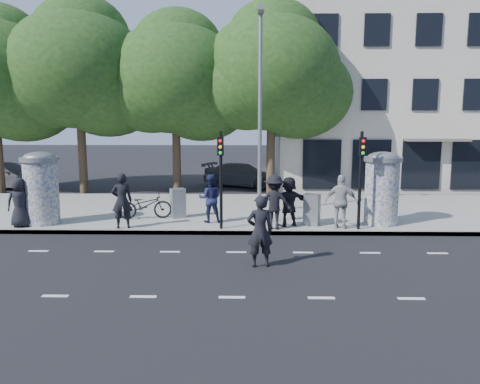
{
  "coord_description": "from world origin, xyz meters",
  "views": [
    {
      "loc": [
        0.38,
        -12.18,
        3.96
      ],
      "look_at": [
        0.07,
        3.5,
        1.51
      ],
      "focal_mm": 35.0,
      "sensor_mm": 36.0,
      "label": 1
    }
  ],
  "objects_px": {
    "ped_f": "(289,201)",
    "ped_b": "(122,201)",
    "ped_a": "(20,202)",
    "traffic_pole_far": "(361,170)",
    "car_left": "(6,175)",
    "cabinet_right": "(312,210)",
    "traffic_pole_near": "(221,170)",
    "man_road": "(260,231)",
    "ad_column_left": "(41,186)",
    "ped_d": "(274,202)",
    "car_right": "(242,175)",
    "street_lamp": "(260,98)",
    "cabinet_left": "(178,203)",
    "ad_column_right": "(382,187)",
    "ped_c": "(210,198)",
    "ped_e": "(341,202)",
    "bicycle": "(145,205)"
  },
  "relations": [
    {
      "from": "car_right",
      "to": "ad_column_right",
      "type": "bearing_deg",
      "value": -131.35
    },
    {
      "from": "traffic_pole_near",
      "to": "bicycle",
      "type": "height_order",
      "value": "traffic_pole_near"
    },
    {
      "from": "ped_e",
      "to": "bicycle",
      "type": "height_order",
      "value": "ped_e"
    },
    {
      "from": "ad_column_right",
      "to": "traffic_pole_far",
      "type": "distance_m",
      "value": 1.52
    },
    {
      "from": "street_lamp",
      "to": "car_right",
      "type": "bearing_deg",
      "value": 95.41
    },
    {
      "from": "ped_c",
      "to": "car_right",
      "type": "xyz_separation_m",
      "value": [
        1.05,
        10.44,
        -0.37
      ]
    },
    {
      "from": "ped_b",
      "to": "cabinet_left",
      "type": "xyz_separation_m",
      "value": [
        1.68,
        1.84,
        -0.41
      ]
    },
    {
      "from": "ped_e",
      "to": "bicycle",
      "type": "bearing_deg",
      "value": 5.18
    },
    {
      "from": "ped_e",
      "to": "car_left",
      "type": "distance_m",
      "value": 19.92
    },
    {
      "from": "traffic_pole_far",
      "to": "car_left",
      "type": "relative_size",
      "value": 0.71
    },
    {
      "from": "car_right",
      "to": "ad_column_left",
      "type": "bearing_deg",
      "value": 168.95
    },
    {
      "from": "ped_d",
      "to": "car_left",
      "type": "relative_size",
      "value": 0.4
    },
    {
      "from": "ped_f",
      "to": "bicycle",
      "type": "distance_m",
      "value": 5.55
    },
    {
      "from": "ad_column_left",
      "to": "ped_d",
      "type": "xyz_separation_m",
      "value": [
        8.46,
        -0.65,
        -0.44
      ]
    },
    {
      "from": "street_lamp",
      "to": "ped_f",
      "type": "xyz_separation_m",
      "value": [
        1.0,
        -2.33,
        -3.75
      ]
    },
    {
      "from": "street_lamp",
      "to": "ped_f",
      "type": "distance_m",
      "value": 4.52
    },
    {
      "from": "cabinet_right",
      "to": "cabinet_left",
      "type": "bearing_deg",
      "value": -170.58
    },
    {
      "from": "man_road",
      "to": "bicycle",
      "type": "xyz_separation_m",
      "value": [
        -4.3,
        5.37,
        -0.3
      ]
    },
    {
      "from": "man_road",
      "to": "cabinet_left",
      "type": "distance_m",
      "value": 6.41
    },
    {
      "from": "ped_a",
      "to": "ped_b",
      "type": "distance_m",
      "value": 3.69
    },
    {
      "from": "ped_f",
      "to": "car_left",
      "type": "xyz_separation_m",
      "value": [
        -15.34,
        9.78,
        -0.22
      ]
    },
    {
      "from": "ped_b",
      "to": "cabinet_right",
      "type": "relative_size",
      "value": 1.72
    },
    {
      "from": "traffic_pole_near",
      "to": "car_left",
      "type": "xyz_separation_m",
      "value": [
        -12.95,
        10.29,
        -1.41
      ]
    },
    {
      "from": "ped_d",
      "to": "cabinet_right",
      "type": "height_order",
      "value": "ped_d"
    },
    {
      "from": "ad_column_right",
      "to": "ped_d",
      "type": "xyz_separation_m",
      "value": [
        -3.94,
        -0.85,
        -0.44
      ]
    },
    {
      "from": "ped_a",
      "to": "car_right",
      "type": "bearing_deg",
      "value": -139.93
    },
    {
      "from": "ped_f",
      "to": "ped_b",
      "type": "bearing_deg",
      "value": -18.62
    },
    {
      "from": "cabinet_right",
      "to": "traffic_pole_far",
      "type": "bearing_deg",
      "value": -0.56
    },
    {
      "from": "ped_b",
      "to": "traffic_pole_far",
      "type": "bearing_deg",
      "value": 165.63
    },
    {
      "from": "traffic_pole_near",
      "to": "man_road",
      "type": "distance_m",
      "value": 4.13
    },
    {
      "from": "traffic_pole_far",
      "to": "car_left",
      "type": "xyz_separation_m",
      "value": [
        -17.75,
        10.29,
        -1.41
      ]
    },
    {
      "from": "street_lamp",
      "to": "car_left",
      "type": "distance_m",
      "value": 16.65
    },
    {
      "from": "ped_e",
      "to": "ped_f",
      "type": "xyz_separation_m",
      "value": [
        -1.8,
        0.36,
        -0.06
      ]
    },
    {
      "from": "ped_a",
      "to": "cabinet_left",
      "type": "distance_m",
      "value": 5.65
    },
    {
      "from": "ped_b",
      "to": "car_left",
      "type": "distance_m",
      "value": 13.95
    },
    {
      "from": "ped_f",
      "to": "bicycle",
      "type": "bearing_deg",
      "value": -34.78
    },
    {
      "from": "bicycle",
      "to": "ped_f",
      "type": "bearing_deg",
      "value": -113.11
    },
    {
      "from": "ped_d",
      "to": "ped_f",
      "type": "xyz_separation_m",
      "value": [
        0.54,
        0.46,
        -0.06
      ]
    },
    {
      "from": "bicycle",
      "to": "cabinet_right",
      "type": "distance_m",
      "value": 6.35
    },
    {
      "from": "traffic_pole_far",
      "to": "car_right",
      "type": "distance_m",
      "value": 12.38
    },
    {
      "from": "street_lamp",
      "to": "ped_a",
      "type": "xyz_separation_m",
      "value": [
        -8.57,
        -2.66,
        -3.76
      ]
    },
    {
      "from": "ad_column_right",
      "to": "ped_c",
      "type": "distance_m",
      "value": 6.29
    },
    {
      "from": "ped_e",
      "to": "cabinet_right",
      "type": "xyz_separation_m",
      "value": [
        -0.95,
        0.52,
        -0.38
      ]
    },
    {
      "from": "car_left",
      "to": "cabinet_right",
      "type": "bearing_deg",
      "value": -116.26
    },
    {
      "from": "ad_column_right",
      "to": "ped_a",
      "type": "xyz_separation_m",
      "value": [
        -12.97,
        -0.72,
        -0.5
      ]
    },
    {
      "from": "ad_column_right",
      "to": "ad_column_left",
      "type": "bearing_deg",
      "value": -179.08
    },
    {
      "from": "ad_column_right",
      "to": "bicycle",
      "type": "bearing_deg",
      "value": 175.26
    },
    {
      "from": "ped_f",
      "to": "cabinet_left",
      "type": "xyz_separation_m",
      "value": [
        -4.19,
        1.38,
        -0.33
      ]
    },
    {
      "from": "ped_d",
      "to": "man_road",
      "type": "relative_size",
      "value": 0.97
    },
    {
      "from": "ad_column_right",
      "to": "cabinet_left",
      "type": "xyz_separation_m",
      "value": [
        -7.6,
        0.99,
        -0.82
      ]
    }
  ]
}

